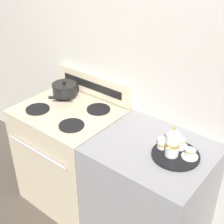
# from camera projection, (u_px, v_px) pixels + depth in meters

# --- Properties ---
(ground_plane) EXTENTS (6.00, 6.00, 0.00)m
(ground_plane) POSITION_uv_depth(u_px,v_px,m) (107.00, 215.00, 2.66)
(ground_plane) COLOR brown
(wall_back) EXTENTS (6.00, 0.05, 2.20)m
(wall_back) POSITION_uv_depth(u_px,v_px,m) (136.00, 85.00, 2.34)
(wall_back) COLOR beige
(wall_back) RESTS_ON ground
(stove) EXTENTS (0.77, 0.68, 0.91)m
(stove) POSITION_uv_depth(u_px,v_px,m) (72.00, 155.00, 2.64)
(stove) COLOR beige
(stove) RESTS_ON ground
(control_panel) EXTENTS (0.75, 0.05, 0.18)m
(control_panel) POSITION_uv_depth(u_px,v_px,m) (94.00, 85.00, 2.56)
(control_panel) COLOR beige
(control_panel) RESTS_ON stove
(side_counter) EXTENTS (0.76, 0.65, 0.90)m
(side_counter) POSITION_uv_depth(u_px,v_px,m) (149.00, 198.00, 2.23)
(side_counter) COLOR #939399
(side_counter) RESTS_ON ground
(saucepan) EXTENTS (0.28, 0.31, 0.13)m
(saucepan) POSITION_uv_depth(u_px,v_px,m) (65.00, 89.00, 2.57)
(saucepan) COLOR black
(saucepan) RESTS_ON stove
(serving_tray) EXTENTS (0.30, 0.30, 0.01)m
(serving_tray) POSITION_uv_depth(u_px,v_px,m) (176.00, 155.00, 1.92)
(serving_tray) COLOR black
(serving_tray) RESTS_ON side_counter
(teapot) EXTENTS (0.09, 0.14, 0.21)m
(teapot) POSITION_uv_depth(u_px,v_px,m) (173.00, 142.00, 1.86)
(teapot) COLOR white
(teapot) RESTS_ON serving_tray
(teacup_left) EXTENTS (0.10, 0.10, 0.05)m
(teacup_left) POSITION_uv_depth(u_px,v_px,m) (180.00, 143.00, 1.97)
(teacup_left) COLOR white
(teacup_left) RESTS_ON serving_tray
(teacup_right) EXTENTS (0.10, 0.10, 0.05)m
(teacup_right) POSITION_uv_depth(u_px,v_px,m) (190.00, 153.00, 1.88)
(teacup_right) COLOR white
(teacup_right) RESTS_ON serving_tray
(creamer_jug) EXTENTS (0.07, 0.07, 0.06)m
(creamer_jug) POSITION_uv_depth(u_px,v_px,m) (162.00, 143.00, 1.96)
(creamer_jug) COLOR white
(creamer_jug) RESTS_ON serving_tray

